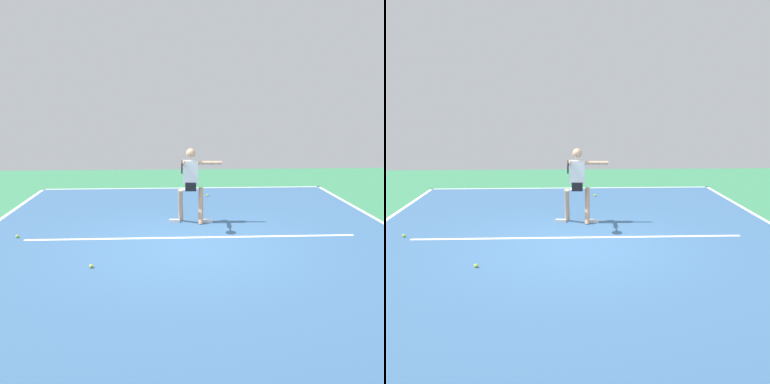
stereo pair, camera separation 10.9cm
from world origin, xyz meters
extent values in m
plane|color=#388456|center=(0.00, 0.00, 0.00)|extent=(20.31, 20.31, 0.00)
cube|color=#38608E|center=(0.00, 0.00, 0.00)|extent=(9.04, 12.17, 0.00)
cube|color=white|center=(0.00, -6.04, 0.00)|extent=(9.04, 0.10, 0.01)
cube|color=white|center=(0.00, -0.62, 0.00)|extent=(6.78, 0.10, 0.01)
cube|color=white|center=(0.00, -5.84, 0.00)|extent=(0.10, 0.30, 0.01)
cylinder|color=tan|center=(-0.27, -1.79, 0.40)|extent=(0.14, 0.40, 0.83)
cube|color=white|center=(-0.42, -1.79, 0.04)|extent=(0.25, 0.12, 0.07)
cylinder|color=tan|center=(0.19, -1.82, 0.40)|extent=(0.14, 0.40, 0.83)
cube|color=white|center=(0.34, -1.83, 0.04)|extent=(0.25, 0.12, 0.07)
cube|color=black|center=(-0.04, -1.81, 0.85)|extent=(0.26, 0.22, 0.20)
cube|color=white|center=(-0.04, -1.81, 1.18)|extent=(0.35, 0.20, 0.53)
sphere|color=tan|center=(-0.04, -1.81, 1.61)|extent=(0.21, 0.21, 0.21)
cylinder|color=tan|center=(-0.47, -1.78, 1.39)|extent=(0.53, 0.11, 0.08)
cylinder|color=tan|center=(0.15, -1.56, 1.42)|extent=(0.11, 0.53, 0.08)
cylinder|color=black|center=(0.17, -1.18, 1.42)|extent=(0.04, 0.22, 0.03)
torus|color=black|center=(0.19, -0.94, 1.42)|extent=(0.04, 0.29, 0.29)
cylinder|color=silver|center=(0.19, -0.94, 1.42)|extent=(0.02, 0.25, 0.25)
sphere|color=#C6E53D|center=(1.77, 1.00, 0.03)|extent=(0.07, 0.07, 0.07)
sphere|color=#C6E53D|center=(3.58, -0.80, 0.03)|extent=(0.07, 0.07, 0.07)
sphere|color=#CCE033|center=(-0.68, -4.70, 0.03)|extent=(0.07, 0.07, 0.07)
camera|label=1|loc=(0.46, 8.15, 2.72)|focal=41.72mm
camera|label=2|loc=(0.35, 8.16, 2.72)|focal=41.72mm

